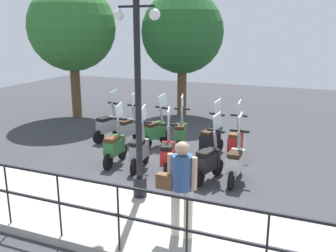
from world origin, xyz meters
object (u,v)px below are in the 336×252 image
(tree_distant, at_px, (182,33))
(scooter_far_4, at_px, (129,128))
(scooter_near_4, at_px, (115,146))
(scooter_far_0, at_px, (236,142))
(pedestrian_with_bag, at_px, (181,182))
(scooter_far_5, at_px, (108,125))
(scooter_near_0, at_px, (236,162))
(scooter_near_1, at_px, (209,161))
(tree_large, at_px, (72,28))
(scooter_far_1, at_px, (211,140))
(scooter_far_2, at_px, (181,133))
(scooter_far_3, at_px, (155,131))
(scooter_near_3, at_px, (140,150))
(scooter_near_2, at_px, (167,154))
(lamp_post_near, at_px, (138,110))

(tree_distant, xyz_separation_m, scooter_far_4, (-4.25, 0.10, -2.71))
(scooter_near_4, height_order, scooter_far_0, same)
(pedestrian_with_bag, xyz_separation_m, scooter_far_5, (4.50, 4.07, -0.60))
(scooter_far_0, bearing_deg, scooter_near_4, 118.49)
(tree_distant, distance_m, scooter_near_0, 7.33)
(scooter_near_1, xyz_separation_m, scooter_near_4, (0.13, 2.50, 0.00))
(tree_large, distance_m, scooter_far_5, 4.65)
(scooter_far_0, xyz_separation_m, scooter_far_5, (0.18, 4.00, 0.00))
(tree_large, xyz_separation_m, scooter_far_1, (-2.56, -6.15, -2.89))
(scooter_far_2, xyz_separation_m, scooter_far_3, (-0.04, 0.76, 0.00))
(pedestrian_with_bag, bearing_deg, scooter_far_0, 4.10)
(scooter_near_1, height_order, scooter_near_4, same)
(scooter_near_0, distance_m, scooter_far_1, 1.75)
(scooter_near_3, bearing_deg, scooter_near_2, -96.89)
(scooter_near_4, height_order, scooter_far_2, same)
(scooter_near_3, bearing_deg, scooter_near_1, -99.77)
(scooter_near_1, distance_m, scooter_far_5, 4.19)
(tree_large, xyz_separation_m, scooter_near_1, (-4.17, -6.56, -2.89))
(scooter_near_1, distance_m, scooter_near_3, 1.77)
(pedestrian_with_bag, bearing_deg, tree_large, 48.37)
(scooter_near_2, bearing_deg, scooter_far_5, 39.98)
(pedestrian_with_bag, bearing_deg, scooter_near_3, 40.54)
(scooter_near_2, xyz_separation_m, scooter_far_3, (1.74, 1.10, 0.00))
(scooter_far_3, bearing_deg, scooter_far_2, -70.02)
(scooter_near_2, relative_size, scooter_far_4, 1.00)
(pedestrian_with_bag, bearing_deg, scooter_far_3, 31.86)
(tree_distant, bearing_deg, scooter_far_5, 168.31)
(scooter_near_2, distance_m, scooter_far_3, 2.06)
(scooter_near_4, bearing_deg, pedestrian_with_bag, -138.67)
(scooter_near_4, distance_m, scooter_far_4, 1.70)
(scooter_far_3, relative_size, scooter_far_5, 1.00)
(tree_distant, bearing_deg, pedestrian_with_bag, -159.68)
(scooter_near_0, distance_m, scooter_far_3, 3.18)
(scooter_far_0, height_order, scooter_far_2, same)
(scooter_far_4, bearing_deg, scooter_near_2, -120.08)
(scooter_far_5, bearing_deg, tree_distant, 1.99)
(scooter_far_0, relative_size, scooter_far_5, 1.00)
(scooter_near_0, relative_size, scooter_far_1, 1.00)
(scooter_far_1, height_order, scooter_far_4, same)
(scooter_near_2, relative_size, scooter_far_1, 1.00)
(tree_large, bearing_deg, scooter_far_5, -129.49)
(lamp_post_near, xyz_separation_m, scooter_far_1, (3.18, -0.53, -1.41))
(scooter_near_4, bearing_deg, scooter_far_1, -58.87)
(scooter_far_2, bearing_deg, scooter_far_1, -118.72)
(scooter_far_4, relative_size, scooter_far_5, 1.00)
(tree_distant, relative_size, scooter_near_4, 3.10)
(scooter_far_2, bearing_deg, scooter_near_0, -144.60)
(tree_large, height_order, scooter_near_4, tree_large)
(scooter_near_4, height_order, scooter_far_4, same)
(lamp_post_near, height_order, scooter_near_4, lamp_post_near)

